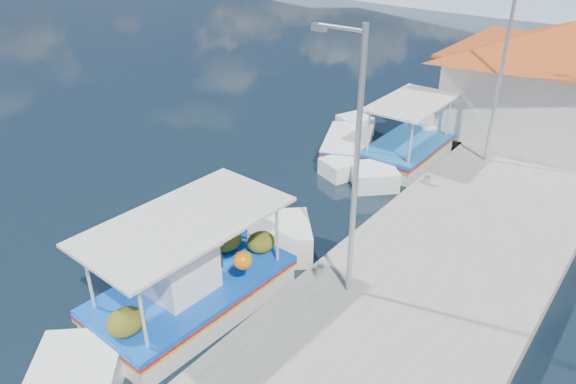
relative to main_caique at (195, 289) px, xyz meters
The scene contains 8 objects.
ground 1.88m from the main_caique, behind, with size 160.00×160.00×0.00m, color black.
quay 7.41m from the main_caique, 56.38° to the left, with size 5.00×44.00×0.50m, color #A19E96.
bollards 5.77m from the main_caique, 69.74° to the left, with size 0.20×17.20×0.30m.
main_caique is the anchor object (origin of this frame).
caique_green_canopy 10.44m from the main_caique, 88.74° to the left, with size 2.08×6.86×2.56m.
caique_blue_hull 9.91m from the main_caique, 100.67° to the left, with size 3.06×5.07×0.99m.
lamp_post_near 4.81m from the main_caique, 38.65° to the left, with size 1.21×0.14×6.00m.
lamp_post_far 11.96m from the main_caique, 76.37° to the left, with size 1.21×0.14×6.00m.
Camera 1 is at (9.50, -6.70, 8.38)m, focal length 33.53 mm.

